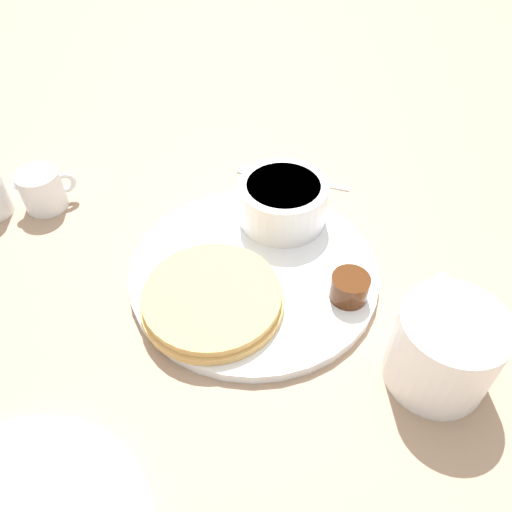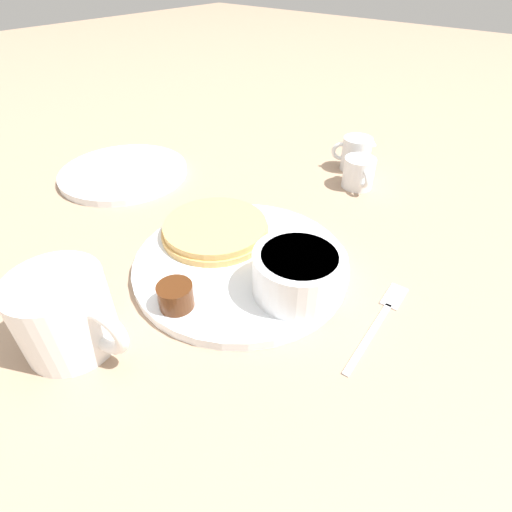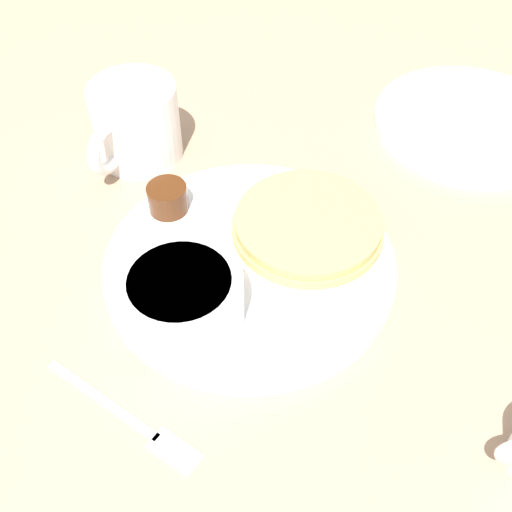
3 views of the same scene
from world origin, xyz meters
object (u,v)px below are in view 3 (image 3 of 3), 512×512
object	(u,v)px
plate	(250,264)
fork	(139,425)
bowl	(184,299)
coffee_mug	(135,123)

from	to	relation	value
plate	fork	world-z (taller)	plate
bowl	fork	xyz separation A→B (m)	(0.09, 0.04, -0.04)
bowl	coffee_mug	distance (m)	0.24
plate	coffee_mug	distance (m)	0.21
fork	plate	bearing A→B (deg)	-167.69
plate	bowl	world-z (taller)	bowl
fork	bowl	bearing A→B (deg)	-158.23
coffee_mug	bowl	bearing A→B (deg)	56.57
coffee_mug	fork	xyz separation A→B (m)	(0.22, 0.24, -0.04)
bowl	coffee_mug	size ratio (longest dim) A/B	0.84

